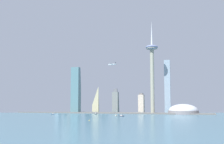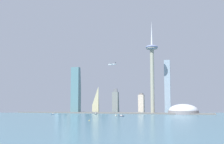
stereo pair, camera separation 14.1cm
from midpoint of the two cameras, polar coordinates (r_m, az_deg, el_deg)
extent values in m
plane|color=slate|center=(539.27, -17.52, -9.32)|extent=(6000.00, 6000.00, 0.00)
cube|color=#62615E|center=(958.46, -1.76, -7.77)|extent=(678.89, 63.67, 3.02)
cylinder|color=gray|center=(937.82, 7.68, -1.52)|extent=(12.16, 12.16, 207.57)
ellipsoid|color=#717CA1|center=(950.88, 7.59, 4.73)|extent=(38.96, 38.96, 13.16)
torus|color=gray|center=(950.06, 7.60, 4.46)|extent=(35.75, 35.75, 2.63)
cone|color=silver|center=(959.99, 7.56, 7.38)|extent=(6.08, 6.08, 76.94)
cylinder|color=gray|center=(920.36, 13.44, -7.47)|extent=(89.49, 89.49, 10.50)
ellipsoid|color=silver|center=(920.20, 13.43, -7.15)|extent=(85.02, 85.02, 38.35)
cube|color=slate|center=(1065.11, -4.41, -4.18)|extent=(17.04, 23.29, 128.18)
cube|color=#545F60|center=(1068.87, -4.38, -0.62)|extent=(10.22, 13.98, 4.46)
cube|color=#8EADB1|center=(1110.56, -8.56, -3.47)|extent=(19.21, 17.67, 156.25)
cube|color=beige|center=(977.11, 5.62, -6.07)|extent=(17.65, 21.96, 58.68)
cube|color=#635F5F|center=(977.40, 5.60, -4.18)|extent=(10.59, 13.18, 6.04)
cube|color=#869AAB|center=(990.72, 10.52, -2.71)|extent=(19.13, 12.79, 172.44)
cube|color=#B7B48B|center=(1011.39, -3.07, -5.30)|extent=(21.99, 14.61, 86.02)
cube|color=#4F4E66|center=(1012.79, -3.06, -2.62)|extent=(13.19, 8.76, 8.78)
cube|color=#819FB1|center=(1073.52, -10.17, -5.13)|extent=(12.80, 23.96, 90.33)
cube|color=#515064|center=(1074.93, -10.12, -2.60)|extent=(7.68, 14.37, 4.41)
cube|color=slate|center=(1062.06, -7.75, -5.43)|extent=(23.47, 18.76, 80.50)
cube|color=slate|center=(1004.92, 0.76, -5.81)|extent=(19.52, 27.08, 68.53)
cube|color=slate|center=(1005.62, 0.75, -3.53)|extent=(11.71, 16.25, 11.39)
cube|color=#9CB4C6|center=(1046.54, -1.33, -5.93)|extent=(15.95, 25.13, 63.91)
cube|color=slate|center=(1001.40, -6.90, -3.43)|extent=(27.09, 23.66, 150.40)
cube|color=navy|center=(896.63, -11.23, -7.87)|extent=(9.43, 8.88, 1.35)
cube|color=beige|center=(896.55, -11.23, -7.75)|extent=(4.68, 4.50, 2.42)
cube|color=black|center=(880.21, -3.13, -7.99)|extent=(7.95, 7.00, 1.79)
cube|color=silver|center=(880.13, -3.13, -7.87)|extent=(3.88, 3.57, 2.08)
cylinder|color=silver|center=(879.98, -3.13, -7.60)|extent=(0.24, 0.24, 6.18)
cube|color=black|center=(759.03, 1.79, -8.39)|extent=(15.14, 9.10, 1.43)
cube|color=silver|center=(758.95, 1.79, -8.26)|extent=(7.05, 5.13, 2.04)
cylinder|color=silver|center=(758.80, 1.79, -7.98)|extent=(0.24, 0.24, 5.30)
cube|color=beige|center=(781.86, 0.80, -8.29)|extent=(3.16, 6.76, 1.87)
cube|color=silver|center=(781.78, 0.80, -8.17)|extent=(1.96, 3.06, 1.52)
cylinder|color=silver|center=(781.62, 0.80, -7.88)|extent=(0.24, 0.24, 6.47)
cone|color=yellow|center=(589.08, -4.38, -9.12)|extent=(1.70, 1.70, 2.24)
cylinder|color=silver|center=(907.08, 0.05, 1.46)|extent=(26.75, 11.41, 3.17)
sphere|color=silver|center=(914.75, -0.65, 1.40)|extent=(3.17, 3.17, 3.17)
cube|color=silver|center=(907.26, 0.05, 1.55)|extent=(12.90, 30.20, 0.50)
cube|color=silver|center=(900.80, 0.65, 1.54)|extent=(5.71, 10.96, 0.40)
cube|color=#2D333D|center=(901.26, 0.65, 1.77)|extent=(2.55, 1.26, 5.00)
camera|label=1|loc=(0.07, -90.00, 0.00)|focal=47.98mm
camera|label=2|loc=(0.07, 90.00, 0.00)|focal=47.98mm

